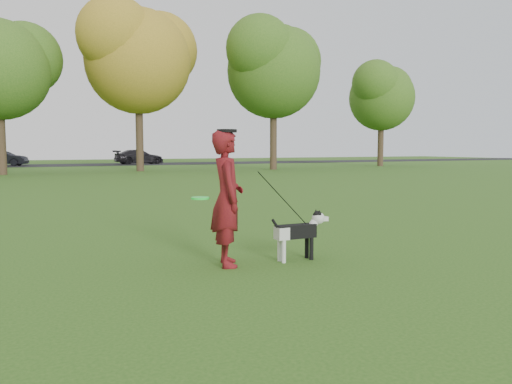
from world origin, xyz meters
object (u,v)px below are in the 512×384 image
man (227,198)px  car_right (139,157)px  dog (300,230)px  car_mid (3,158)px

man → car_right: 40.81m
dog → car_right: car_right is taller
dog → car_mid: size_ratio=0.24×
man → car_right: man is taller
car_right → dog: bearing=163.7°
dog → car_mid: car_mid is taller
car_mid → car_right: size_ratio=0.85×
man → car_mid: bearing=19.4°
dog → car_right: size_ratio=0.20×
man → car_right: (7.29, 40.15, -0.22)m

